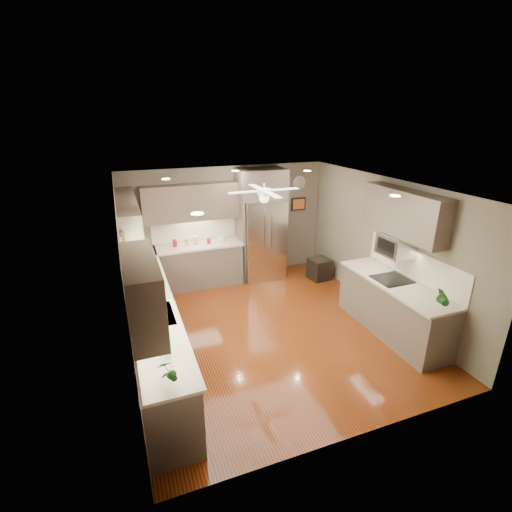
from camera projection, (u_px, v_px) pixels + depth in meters
floor at (269, 329)px, 6.50m from camera, size 5.00×5.00×0.00m
ceiling at (272, 186)px, 5.61m from camera, size 5.00×5.00×0.00m
wall_back at (227, 223)px, 8.24m from camera, size 4.50×0.00×4.50m
wall_front at (363, 347)px, 3.87m from camera, size 4.50×0.00×4.50m
wall_left at (126, 284)px, 5.31m from camera, size 0.00×5.00×5.00m
wall_right at (383, 247)px, 6.80m from camera, size 0.00×5.00×5.00m
canister_a at (175, 243)px, 7.69m from camera, size 0.09×0.09×0.15m
canister_b at (187, 242)px, 7.76m from camera, size 0.09×0.09×0.14m
canister_c at (195, 240)px, 7.82m from camera, size 0.14×0.14×0.18m
canister_d at (209, 241)px, 7.89m from camera, size 0.09×0.09×0.12m
soap_bottle at (141, 299)px, 5.32m from camera, size 0.11×0.11×0.21m
potted_plant_left at (166, 371)px, 3.74m from camera, size 0.20×0.15×0.33m
potted_plant_right at (443, 298)px, 5.20m from camera, size 0.24×0.22×0.34m
bowl at (221, 241)px, 7.98m from camera, size 0.22×0.22×0.05m
left_run at (151, 321)px, 5.82m from camera, size 0.65×4.70×1.45m
back_run at (200, 264)px, 8.02m from camera, size 1.85×0.65×1.45m
uppers at (214, 220)px, 6.21m from camera, size 4.50×4.70×0.95m
window at (127, 278)px, 4.78m from camera, size 0.05×1.12×0.92m
sink at (155, 317)px, 5.10m from camera, size 0.50×0.70×0.32m
refrigerator at (262, 227)px, 8.19m from camera, size 1.06×0.75×2.45m
right_run at (393, 306)px, 6.27m from camera, size 0.70×2.20×1.45m
microwave at (396, 246)px, 6.16m from camera, size 0.43×0.55×0.34m
ceiling_fan at (264, 194)px, 5.93m from camera, size 1.18×1.18×0.32m
recessed_lights at (260, 183)px, 5.95m from camera, size 2.84×3.14×0.01m
wall_clock at (299, 183)px, 8.51m from camera, size 0.30×0.03×0.30m
framed_print at (298, 204)px, 8.69m from camera, size 0.36×0.03×0.30m
stool at (319, 269)px, 8.41m from camera, size 0.47×0.47×0.49m
paper_towel at (165, 347)px, 4.15m from camera, size 0.12×0.12×0.31m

